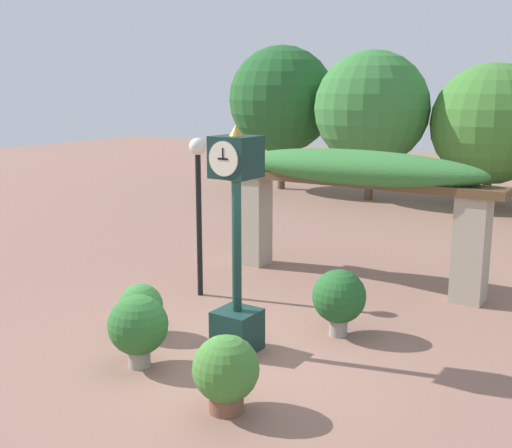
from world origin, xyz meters
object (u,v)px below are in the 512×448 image
potted_plant_far_left (226,371)px  potted_plant_far_right (339,298)px  potted_plant_near_right (141,308)px  lamp_post (198,184)px  pedestal_clock (237,247)px  potted_plant_near_left (138,326)px

potted_plant_far_left → potted_plant_far_right: potted_plant_far_right is taller
potted_plant_near_right → potted_plant_far_left: 2.77m
potted_plant_far_left → lamp_post: (-2.96, 3.28, 1.57)m
potted_plant_far_left → pedestal_clock: bearing=120.7°
pedestal_clock → lamp_post: 2.72m
potted_plant_far_right → potted_plant_near_left: bearing=-125.2°
potted_plant_near_left → potted_plant_near_right: potted_plant_near_left is taller
potted_plant_near_right → lamp_post: lamp_post is taller
pedestal_clock → potted_plant_far_right: bearing=53.9°
potted_plant_far_left → lamp_post: size_ratio=0.32×
potted_plant_near_left → lamp_post: lamp_post is taller
pedestal_clock → potted_plant_far_right: size_ratio=3.13×
potted_plant_near_left → potted_plant_far_right: bearing=54.8°
potted_plant_near_left → potted_plant_far_right: potted_plant_far_right is taller
potted_plant_far_right → pedestal_clock: bearing=-126.1°
potted_plant_near_left → lamp_post: bearing=112.8°
potted_plant_near_right → potted_plant_far_right: (2.55, 1.69, 0.16)m
potted_plant_far_right → lamp_post: size_ratio=0.36×
pedestal_clock → potted_plant_near_right: 1.96m
potted_plant_far_left → potted_plant_near_left: bearing=168.6°
lamp_post → potted_plant_far_right: bearing=-7.1°
pedestal_clock → potted_plant_near_left: pedestal_clock is taller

